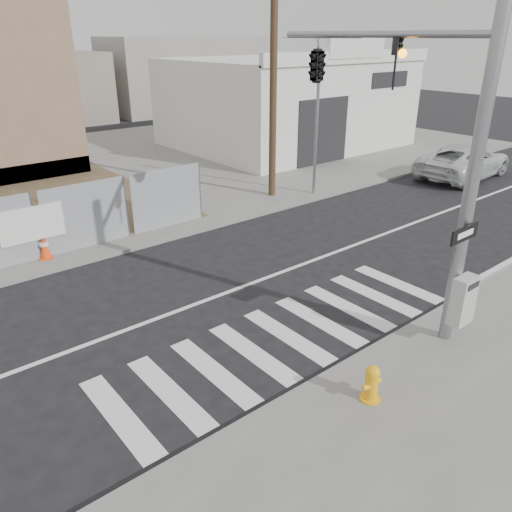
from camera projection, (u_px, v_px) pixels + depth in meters
ground at (222, 295)px, 12.81m from camera, size 100.00×100.00×0.00m
sidewalk_far at (42, 180)px, 22.67m from camera, size 50.00×20.00×0.12m
signal_pole at (363, 101)px, 10.87m from camera, size 0.96×5.87×7.00m
far_signal_pole at (317, 109)px, 19.29m from camera, size 0.16×0.20×5.60m
concrete_wall_right at (15, 105)px, 21.10m from camera, size 5.50×1.30×8.00m
auto_shop at (285, 102)px, 29.06m from camera, size 12.00×10.20×5.95m
utility_pole_right at (274, 62)px, 18.35m from camera, size 1.60×0.28×10.00m
fire_hydrant at (372, 383)px, 8.82m from camera, size 0.47×0.47×0.71m
suv at (464, 161)px, 23.10m from camera, size 5.66×2.92×1.53m
traffic_cone_d at (44, 248)px, 14.48m from camera, size 0.44×0.44×0.68m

